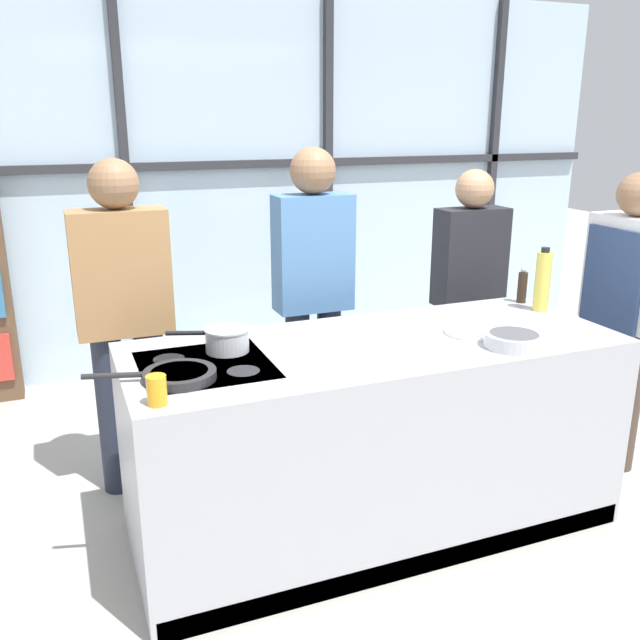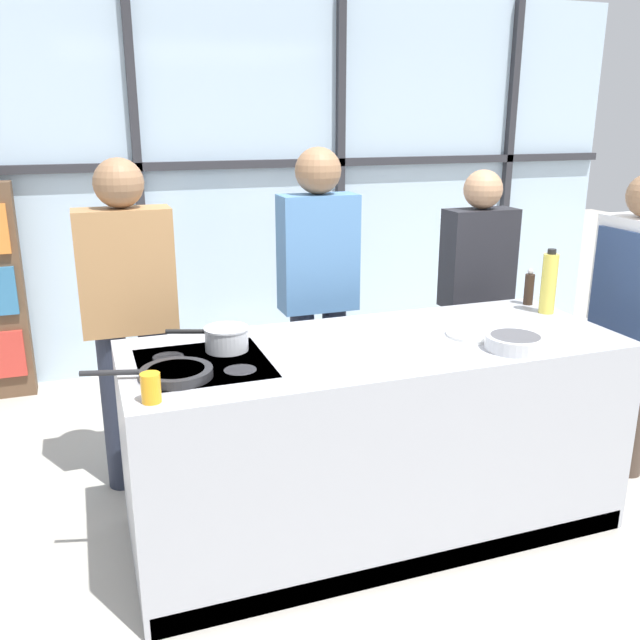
{
  "view_description": "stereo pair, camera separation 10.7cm",
  "coord_description": "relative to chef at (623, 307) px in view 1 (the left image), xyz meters",
  "views": [
    {
      "loc": [
        -1.29,
        -2.56,
        1.89
      ],
      "look_at": [
        -0.23,
        0.1,
        1.02
      ],
      "focal_mm": 38.0,
      "sensor_mm": 36.0,
      "label": 1
    },
    {
      "loc": [
        -1.19,
        -2.59,
        1.89
      ],
      "look_at": [
        -0.23,
        0.1,
        1.02
      ],
      "focal_mm": 38.0,
      "sensor_mm": 36.0,
      "label": 2
    }
  ],
  "objects": [
    {
      "name": "ground_plane",
      "position": [
        -1.51,
        -0.09,
        -0.91
      ],
      "size": [
        18.0,
        18.0,
        0.0
      ],
      "primitive_type": "plane",
      "color": "#ADA89E"
    },
    {
      "name": "back_window_wall",
      "position": [
        -1.51,
        2.4,
        0.5
      ],
      "size": [
        6.4,
        0.1,
        2.8
      ],
      "color": "silver",
      "rests_on": "ground_plane"
    },
    {
      "name": "demo_island",
      "position": [
        -1.52,
        -0.09,
        -0.45
      ],
      "size": [
        2.22,
        0.86,
        0.92
      ],
      "color": "#A8AAB2",
      "rests_on": "ground_plane"
    },
    {
      "name": "chef",
      "position": [
        0.0,
        0.0,
        0.0
      ],
      "size": [
        0.24,
        0.45,
        1.62
      ],
      "rotation": [
        0.0,
        0.0,
        1.57
      ],
      "color": "#47382D",
      "rests_on": "ground_plane"
    },
    {
      "name": "spectator_far_left",
      "position": [
        -2.51,
        0.7,
        0.06
      ],
      "size": [
        0.46,
        0.24,
        1.7
      ],
      "rotation": [
        0.0,
        0.0,
        3.14
      ],
      "color": "#232838",
      "rests_on": "ground_plane"
    },
    {
      "name": "spectator_center_left",
      "position": [
        -1.51,
        0.7,
        0.09
      ],
      "size": [
        0.42,
        0.24,
        1.73
      ],
      "rotation": [
        0.0,
        0.0,
        3.14
      ],
      "color": "#232838",
      "rests_on": "ground_plane"
    },
    {
      "name": "spectator_center_right",
      "position": [
        -0.51,
        0.7,
        -0.0
      ],
      "size": [
        0.42,
        0.22,
        1.6
      ],
      "rotation": [
        0.0,
        0.0,
        3.14
      ],
      "color": "#47382D",
      "rests_on": "ground_plane"
    },
    {
      "name": "frying_pan",
      "position": [
        -2.42,
        -0.21,
        0.04
      ],
      "size": [
        0.49,
        0.28,
        0.04
      ],
      "color": "#232326",
      "rests_on": "demo_island"
    },
    {
      "name": "saucepan",
      "position": [
        -2.16,
        0.04,
        0.07
      ],
      "size": [
        0.34,
        0.19,
        0.1
      ],
      "color": "silver",
      "rests_on": "demo_island"
    },
    {
      "name": "white_plate",
      "position": [
        -1.05,
        -0.14,
        0.02
      ],
      "size": [
        0.27,
        0.27,
        0.01
      ],
      "primitive_type": "cylinder",
      "color": "white",
      "rests_on": "demo_island"
    },
    {
      "name": "mixing_bowl",
      "position": [
        -0.99,
        -0.36,
        0.05
      ],
      "size": [
        0.26,
        0.26,
        0.06
      ],
      "color": "silver",
      "rests_on": "demo_island"
    },
    {
      "name": "oil_bottle",
      "position": [
        -0.5,
        0.06,
        0.17
      ],
      "size": [
        0.08,
        0.08,
        0.33
      ],
      "color": "#E0CC4C",
      "rests_on": "demo_island"
    },
    {
      "name": "pepper_grinder",
      "position": [
        -0.49,
        0.23,
        0.1
      ],
      "size": [
        0.05,
        0.05,
        0.19
      ],
      "color": "#332319",
      "rests_on": "demo_island"
    },
    {
      "name": "juice_glass_near",
      "position": [
        -2.53,
        -0.42,
        0.07
      ],
      "size": [
        0.07,
        0.07,
        0.11
      ],
      "primitive_type": "cylinder",
      "color": "orange",
      "rests_on": "demo_island"
    }
  ]
}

